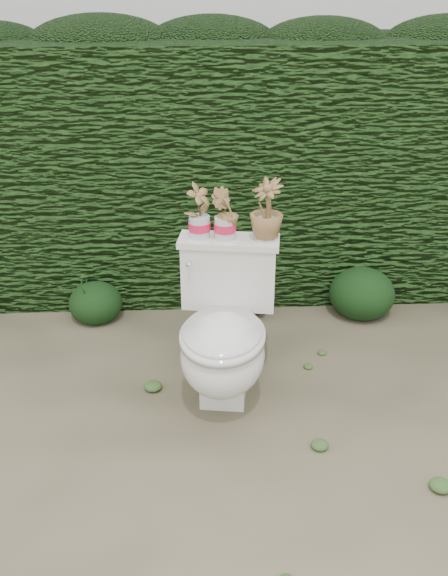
{
  "coord_description": "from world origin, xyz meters",
  "views": [
    {
      "loc": [
        -0.2,
        -2.55,
        1.97
      ],
      "look_at": [
        -0.06,
        0.3,
        0.55
      ],
      "focal_mm": 40.0,
      "sensor_mm": 36.0,
      "label": 1
    }
  ],
  "objects_px": {
    "potted_plant_right": "(266,211)",
    "potted_plant_center": "(225,215)",
    "potted_plant_left": "(199,212)",
    "toilet": "(224,336)"
  },
  "relations": [
    {
      "from": "potted_plant_left",
      "to": "potted_plant_right",
      "type": "xyz_separation_m",
      "value": [
        0.32,
        -0.05,
        0.02
      ]
    },
    {
      "from": "toilet",
      "to": "potted_plant_center",
      "type": "bearing_deg",
      "value": 94.69
    },
    {
      "from": "potted_plant_left",
      "to": "potted_plant_center",
      "type": "distance_m",
      "value": 0.13
    },
    {
      "from": "toilet",
      "to": "potted_plant_left",
      "type": "xyz_separation_m",
      "value": [
        -0.11,
        0.26,
        0.55
      ]
    },
    {
      "from": "potted_plant_center",
      "to": "potted_plant_right",
      "type": "bearing_deg",
      "value": 173.45
    },
    {
      "from": "potted_plant_left",
      "to": "potted_plant_center",
      "type": "height_order",
      "value": "potted_plant_left"
    },
    {
      "from": "potted_plant_right",
      "to": "potted_plant_center",
      "type": "bearing_deg",
      "value": -138.89
    },
    {
      "from": "toilet",
      "to": "potted_plant_right",
      "type": "height_order",
      "value": "potted_plant_right"
    },
    {
      "from": "potted_plant_center",
      "to": "potted_plant_right",
      "type": "height_order",
      "value": "potted_plant_right"
    },
    {
      "from": "potted_plant_center",
      "to": "potted_plant_right",
      "type": "relative_size",
      "value": 0.82
    }
  ]
}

